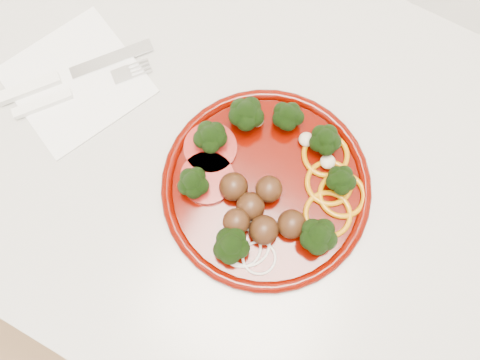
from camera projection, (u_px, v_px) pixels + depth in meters
The scene contains 5 objects.
counter at pixel (311, 264), 1.07m from camera, with size 2.40×0.60×0.90m.
plate at pixel (267, 182), 0.63m from camera, with size 0.25×0.25×0.05m.
napkin at pixel (76, 81), 0.68m from camera, with size 0.15×0.15×0.00m, color white.
knife at pixel (55, 79), 0.67m from camera, with size 0.14×0.17×0.01m.
fork at pixel (59, 98), 0.67m from camera, with size 0.12×0.15×0.01m.
Camera 1 is at (-0.06, 1.52, 1.52)m, focal length 40.00 mm.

